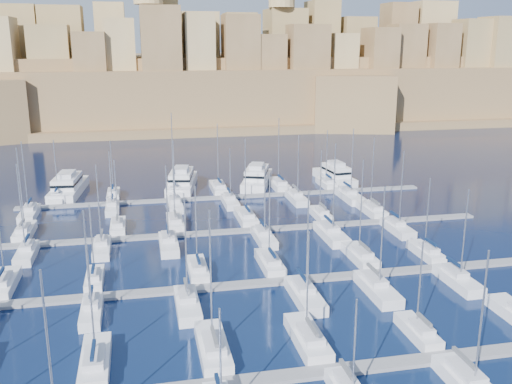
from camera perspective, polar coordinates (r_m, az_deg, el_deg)
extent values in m
plane|color=black|center=(88.70, 0.54, -6.00)|extent=(600.00, 600.00, 0.00)
cube|color=slate|center=(59.18, 7.90, -17.27)|extent=(84.00, 2.00, 0.40)
cube|color=slate|center=(77.81, 2.45, -8.92)|extent=(84.00, 2.00, 0.40)
cube|color=slate|center=(97.85, -0.70, -3.85)|extent=(84.00, 2.00, 0.40)
cube|color=slate|center=(118.59, -2.75, -0.52)|extent=(84.00, 2.00, 0.40)
cube|color=white|center=(61.33, -15.75, -16.12)|extent=(2.80, 9.34, 1.67)
cube|color=silver|center=(59.94, -15.89, -15.60)|extent=(1.96, 4.20, 0.70)
cylinder|color=#9EA0A8|center=(58.72, -16.17, -10.36)|extent=(0.18, 0.18, 11.48)
cube|color=#0B1C3D|center=(59.02, -15.99, -14.95)|extent=(0.35, 3.74, 0.35)
cube|color=white|center=(61.64, -4.33, -15.37)|extent=(2.95, 9.85, 1.69)
cube|color=silver|center=(60.20, -4.23, -14.85)|extent=(2.07, 4.43, 0.70)
cylinder|color=#9EA0A8|center=(58.53, -4.55, -8.42)|extent=(0.18, 0.18, 14.14)
cube|color=#595B60|center=(59.26, -4.18, -14.20)|extent=(0.35, 3.94, 0.35)
cube|color=white|center=(63.43, 5.17, -14.47)|extent=(2.88, 9.61, 1.68)
cube|color=silver|center=(62.05, 5.46, -13.93)|extent=(2.02, 4.32, 0.70)
cylinder|color=#9EA0A8|center=(60.97, 5.18, -8.97)|extent=(0.18, 0.18, 11.20)
cube|color=#595B60|center=(61.15, 5.62, -13.27)|extent=(0.35, 3.84, 0.35)
cube|color=white|center=(66.95, 15.86, -13.39)|extent=(2.28, 7.59, 1.58)
cube|color=silver|center=(65.84, 16.24, -12.81)|extent=(1.59, 3.41, 0.70)
cylinder|color=#9EA0A8|center=(64.84, 16.06, -8.82)|extent=(0.18, 0.18, 9.73)
cube|color=#595B60|center=(65.08, 16.47, -12.13)|extent=(0.35, 3.04, 0.35)
cylinder|color=#9EA0A8|center=(46.90, -19.96, -15.42)|extent=(0.18, 0.18, 14.30)
cylinder|color=#9EA0A8|center=(49.25, -3.58, -16.43)|extent=(0.18, 0.18, 9.37)
cube|color=#0B1C3D|center=(52.31, -3.77, -18.64)|extent=(0.35, 3.10, 0.35)
cube|color=silver|center=(55.04, 9.16, -18.24)|extent=(1.66, 3.55, 0.70)
cylinder|color=#9EA0A8|center=(51.94, 9.83, -15.04)|extent=(0.18, 0.18, 9.07)
cube|color=#595B60|center=(54.79, 9.05, -17.11)|extent=(0.35, 3.16, 0.35)
cube|color=silver|center=(59.15, 20.26, -16.42)|extent=(2.00, 4.29, 0.70)
cylinder|color=#9EA0A8|center=(55.27, 21.62, -11.69)|extent=(0.18, 0.18, 12.85)
cube|color=#595B60|center=(58.97, 20.11, -15.33)|extent=(0.35, 3.81, 0.35)
cube|color=white|center=(82.86, -23.84, -8.48)|extent=(2.78, 9.28, 1.66)
cube|color=silver|center=(81.58, -24.06, -7.96)|extent=(1.95, 4.18, 0.70)
cube|color=#0B1C3D|center=(80.78, -24.20, -7.40)|extent=(0.35, 3.71, 0.35)
cube|color=white|center=(80.34, -15.83, -8.49)|extent=(2.28, 7.61, 1.58)
cube|color=silver|center=(79.21, -15.92, -7.95)|extent=(1.60, 3.42, 0.70)
cylinder|color=#9EA0A8|center=(78.70, -16.09, -4.61)|extent=(0.18, 0.18, 9.67)
cube|color=#0B1C3D|center=(78.46, -15.99, -7.35)|extent=(0.35, 3.04, 0.35)
cube|color=white|center=(80.81, -5.86, -7.82)|extent=(2.57, 8.58, 1.63)
cube|color=silver|center=(79.57, -5.82, -7.28)|extent=(1.80, 3.86, 0.70)
cylinder|color=#9EA0A8|center=(78.97, -6.01, -3.38)|extent=(0.18, 0.18, 11.27)
cube|color=#0B1C3D|center=(78.79, -5.80, -6.69)|extent=(0.35, 3.43, 0.35)
cube|color=white|center=(82.62, 1.39, -7.21)|extent=(2.74, 9.12, 1.66)
cube|color=silver|center=(81.36, 1.55, -6.68)|extent=(1.91, 4.10, 0.70)
cylinder|color=#9EA0A8|center=(80.71, 1.35, -2.54)|extent=(0.18, 0.18, 12.17)
cube|color=#0B1C3D|center=(80.57, 1.63, -6.10)|extent=(0.35, 3.65, 0.35)
cube|color=white|center=(86.65, 10.35, -6.39)|extent=(2.77, 9.24, 1.66)
cube|color=silver|center=(85.44, 10.62, -5.86)|extent=(1.94, 4.16, 0.70)
cylinder|color=#9EA0A8|center=(84.61, 10.47, -1.39)|extent=(0.18, 0.18, 13.80)
cube|color=#595B60|center=(84.68, 10.77, -5.30)|extent=(0.35, 3.69, 0.35)
cube|color=white|center=(90.48, 16.61, -5.88)|extent=(2.44, 8.15, 1.61)
cube|color=silver|center=(89.42, 16.91, -5.36)|extent=(1.71, 3.67, 0.70)
cylinder|color=#9EA0A8|center=(88.89, 16.78, -2.04)|extent=(0.18, 0.18, 10.79)
cube|color=#0B1C3D|center=(88.74, 17.09, -4.81)|extent=(0.35, 3.26, 0.35)
cube|color=white|center=(71.40, -16.11, -11.55)|extent=(2.40, 8.02, 1.60)
cube|color=silver|center=(71.64, -16.13, -10.44)|extent=(1.68, 3.61, 0.70)
cylinder|color=#9EA0A8|center=(68.36, -16.54, -6.58)|extent=(0.18, 0.18, 11.96)
cube|color=#0B1C3D|center=(71.57, -16.17, -9.54)|extent=(0.35, 3.21, 0.35)
cube|color=white|center=(70.73, -6.86, -11.27)|extent=(2.75, 9.18, 1.66)
cube|color=silver|center=(71.05, -6.96, -10.10)|extent=(1.93, 4.13, 0.70)
cylinder|color=#9EA0A8|center=(67.45, -7.02, -5.91)|extent=(0.18, 0.18, 12.81)
cube|color=#595B60|center=(71.04, -7.02, -9.17)|extent=(0.35, 3.67, 0.35)
cube|color=white|center=(72.88, 4.93, -10.38)|extent=(2.97, 9.89, 1.69)
cube|color=silver|center=(73.24, 4.72, -9.22)|extent=(2.08, 4.45, 0.70)
cylinder|color=#9EA0A8|center=(69.61, 5.18, -5.04)|extent=(0.18, 0.18, 13.09)
cube|color=#0B1C3D|center=(73.25, 4.63, -8.31)|extent=(0.35, 3.96, 0.35)
cube|color=white|center=(76.03, 12.02, -9.56)|extent=(2.96, 9.87, 1.69)
cube|color=silver|center=(76.38, 11.78, -8.45)|extent=(2.07, 4.44, 0.70)
cylinder|color=#9EA0A8|center=(72.93, 12.49, -4.44)|extent=(0.18, 0.18, 13.01)
cube|color=#595B60|center=(76.39, 11.67, -7.59)|extent=(0.35, 3.95, 0.35)
cube|color=white|center=(81.54, 19.54, -8.42)|extent=(2.72, 9.07, 1.65)
cube|color=silver|center=(81.81, 19.28, -7.43)|extent=(1.90, 4.08, 0.70)
cylinder|color=#9EA0A8|center=(78.84, 20.13, -3.97)|extent=(0.18, 0.18, 12.00)
cube|color=#0B1C3D|center=(81.79, 19.18, -6.63)|extent=(0.35, 3.63, 0.35)
cube|color=white|center=(103.18, -22.12, -3.80)|extent=(2.67, 8.91, 1.65)
cube|color=silver|center=(102.00, -22.27, -3.33)|extent=(1.87, 4.01, 0.70)
cylinder|color=#9EA0A8|center=(101.58, -22.49, 0.35)|extent=(0.18, 0.18, 13.54)
cube|color=#595B60|center=(101.27, -22.37, -2.84)|extent=(0.35, 3.57, 0.35)
cube|color=white|center=(101.14, -13.62, -3.47)|extent=(2.50, 8.35, 1.62)
cube|color=silver|center=(99.99, -13.67, -2.99)|extent=(1.75, 3.76, 0.70)
cylinder|color=#9EA0A8|center=(99.79, -13.83, 0.04)|extent=(0.18, 0.18, 10.97)
cube|color=#595B60|center=(99.28, -13.72, -2.48)|extent=(0.35, 3.34, 0.35)
cube|color=white|center=(101.48, -8.08, -3.12)|extent=(2.69, 8.96, 1.65)
cube|color=silver|center=(100.28, -8.07, -2.64)|extent=(1.88, 4.03, 0.70)
cylinder|color=#9EA0A8|center=(99.91, -8.25, 0.99)|extent=(0.18, 0.18, 13.10)
cube|color=#595B60|center=(99.54, -8.08, -2.13)|extent=(0.35, 3.58, 0.35)
cube|color=white|center=(103.37, -1.01, -2.62)|extent=(2.95, 9.83, 1.69)
cube|color=silver|center=(102.10, -0.91, -2.14)|extent=(2.06, 4.42, 0.70)
cylinder|color=#9EA0A8|center=(101.82, -1.08, 1.56)|extent=(0.18, 0.18, 13.56)
cube|color=#0B1C3D|center=(101.33, -0.86, -1.65)|extent=(0.35, 3.93, 0.35)
cube|color=white|center=(105.87, 6.45, -2.32)|extent=(2.40, 8.00, 1.60)
cube|color=silver|center=(104.81, 6.60, -1.84)|extent=(1.68, 3.60, 0.70)
cylinder|color=#9EA0A8|center=(104.53, 6.48, 1.13)|extent=(0.18, 0.18, 11.32)
cube|color=#595B60|center=(104.15, 6.69, -1.35)|extent=(0.35, 3.20, 0.35)
cube|color=white|center=(110.10, 11.47, -1.83)|extent=(2.84, 9.47, 1.67)
cube|color=silver|center=(108.94, 11.70, -1.37)|extent=(1.99, 4.26, 0.70)
cylinder|color=#9EA0A8|center=(108.68, 11.57, 1.97)|extent=(0.18, 0.18, 13.09)
cube|color=#595B60|center=(108.24, 11.82, -0.91)|extent=(0.35, 3.79, 0.35)
cube|color=white|center=(92.81, -21.95, -5.82)|extent=(2.56, 8.54, 1.63)
cube|color=silver|center=(93.22, -21.94, -4.97)|extent=(1.79, 3.84, 0.70)
cylinder|color=#9EA0A8|center=(90.20, -22.45, -1.50)|extent=(0.18, 0.18, 13.19)
cube|color=#0B1C3D|center=(93.29, -21.95, -4.27)|extent=(0.35, 3.42, 0.35)
cube|color=white|center=(91.41, -15.14, -5.55)|extent=(2.55, 8.49, 1.62)
cube|color=silver|center=(91.83, -15.17, -4.69)|extent=(1.78, 3.82, 0.70)
cylinder|color=#9EA0A8|center=(88.84, -15.46, -1.33)|extent=(0.18, 0.18, 12.62)
cube|color=#595B60|center=(91.89, -15.20, -3.98)|extent=(0.35, 3.39, 0.35)
cube|color=white|center=(90.85, -8.72, -5.30)|extent=(2.80, 9.34, 1.67)
cube|color=silver|center=(91.34, -8.79, -4.40)|extent=(1.96, 4.20, 0.70)
cylinder|color=#9EA0A8|center=(88.29, -8.88, -1.19)|extent=(0.18, 0.18, 12.16)
cube|color=#0B1C3D|center=(91.45, -8.83, -3.69)|extent=(0.35, 3.74, 0.35)
cube|color=white|center=(92.93, 0.81, -4.66)|extent=(2.70, 8.99, 1.65)
cube|color=silver|center=(93.38, 0.69, -3.81)|extent=(1.89, 4.05, 0.70)
cylinder|color=#9EA0A8|center=(90.52, 0.88, -0.80)|extent=(0.18, 0.18, 11.62)
cube|color=#0B1C3D|center=(93.47, 0.63, -3.11)|extent=(0.35, 3.60, 0.35)
cube|color=white|center=(95.21, 7.54, -4.29)|extent=(3.14, 10.45, 1.72)
cube|color=silver|center=(95.76, 7.36, -3.41)|extent=(2.20, 4.70, 0.70)
cylinder|color=#9EA0A8|center=(92.41, 7.81, 0.39)|extent=(0.18, 0.18, 14.57)
cube|color=#0B1C3D|center=(95.91, 7.28, -2.71)|extent=(0.35, 4.18, 0.35)
cube|color=white|center=(100.40, 13.97, -3.62)|extent=(2.69, 8.96, 1.65)
cube|color=silver|center=(100.81, 13.80, -2.83)|extent=(1.88, 4.03, 0.70)
cylinder|color=#9EA0A8|center=(98.02, 14.35, 0.32)|extent=(0.18, 0.18, 12.84)
cube|color=#0B1C3D|center=(100.89, 13.73, -2.19)|extent=(0.35, 3.58, 0.35)
cube|color=white|center=(123.66, -19.18, -0.54)|extent=(2.72, 9.05, 1.65)
cube|color=silver|center=(122.50, -19.28, -0.12)|extent=(1.90, 4.07, 0.70)
cylinder|color=#9EA0A8|center=(122.66, -19.40, 2.37)|extent=(0.18, 0.18, 11.05)
cube|color=#0B1C3D|center=(121.82, -19.34, 0.30)|extent=(0.35, 3.62, 0.35)
cube|color=white|center=(122.25, -14.07, -0.34)|extent=(2.47, 8.22, 1.61)
cube|color=silver|center=(121.17, -14.11, 0.09)|extent=(1.73, 3.70, 0.70)
cylinder|color=#9EA0A8|center=(121.25, -14.24, 2.51)|extent=(0.18, 0.18, 10.65)
cube|color=#0B1C3D|center=(120.51, -14.15, 0.53)|extent=(0.35, 3.29, 0.35)
cube|color=white|center=(123.20, -8.19, 0.10)|extent=(3.03, 10.10, 1.70)
cube|color=silver|center=(121.93, -8.17, 0.53)|extent=(2.12, 4.54, 0.70)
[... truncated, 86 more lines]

